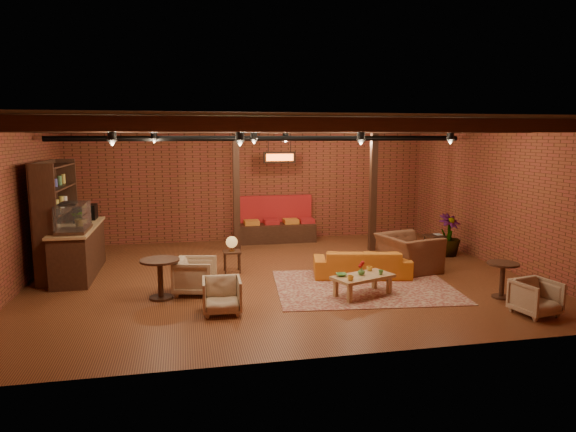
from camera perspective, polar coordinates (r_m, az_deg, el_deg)
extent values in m
plane|color=#401C10|center=(10.79, -1.00, -6.75)|extent=(10.00, 10.00, 0.00)
cube|color=black|center=(10.39, -1.05, 10.49)|extent=(10.00, 8.00, 0.02)
cube|color=brown|center=(14.40, -3.95, 3.67)|extent=(10.00, 0.02, 3.20)
cube|color=brown|center=(6.63, 5.35, -2.58)|extent=(10.00, 0.02, 3.20)
cube|color=brown|center=(10.75, -28.22, 0.83)|extent=(0.02, 8.00, 3.20)
cube|color=brown|center=(12.40, 22.35, 2.16)|extent=(0.02, 8.00, 3.20)
cylinder|color=black|center=(11.97, -2.46, 8.60)|extent=(9.60, 0.12, 0.12)
cube|color=black|center=(12.95, -5.76, 3.05)|extent=(0.16, 0.16, 3.20)
cube|color=black|center=(13.15, 9.44, 3.07)|extent=(0.16, 0.16, 3.20)
imported|color=#337F33|center=(11.73, -21.75, -0.03)|extent=(0.35, 0.39, 0.30)
cube|color=#E45616|center=(13.56, -0.95, 6.54)|extent=(0.86, 0.06, 0.30)
cube|color=maroon|center=(10.20, 8.45, -7.75)|extent=(3.66, 2.95, 0.01)
imported|color=#BB621A|center=(10.83, 8.20, -5.21)|extent=(2.10, 1.17, 0.58)
cube|color=#976646|center=(9.55, 8.32, -6.70)|extent=(1.25, 0.92, 0.05)
cube|color=#976646|center=(9.17, 6.86, -8.60)|extent=(0.07, 0.07, 0.33)
cube|color=#976646|center=(9.77, 11.16, -7.60)|extent=(0.07, 0.07, 0.33)
cube|color=#976646|center=(9.46, 5.33, -8.01)|extent=(0.07, 0.07, 0.33)
cube|color=#976646|center=(10.04, 9.59, -7.09)|extent=(0.07, 0.07, 0.33)
imported|color=gold|center=(9.18, 6.95, -6.86)|extent=(0.14, 0.14, 0.09)
imported|color=#488B3F|center=(9.64, 10.28, -6.18)|extent=(0.12, 0.12, 0.08)
imported|color=gold|center=(9.86, 9.04, -5.78)|extent=(0.14, 0.14, 0.09)
imported|color=#488B3F|center=(9.44, 5.94, -6.50)|extent=(0.25, 0.25, 0.05)
imported|color=#488B3F|center=(9.56, 8.15, -6.17)|extent=(0.14, 0.14, 0.11)
sphere|color=#B11312|center=(9.52, 8.17, -5.33)|extent=(0.10, 0.10, 0.10)
cube|color=black|center=(11.10, -6.26, -3.98)|extent=(0.38, 0.38, 0.04)
cylinder|color=black|center=(11.15, -6.23, -5.14)|extent=(0.03, 0.03, 0.43)
cylinder|color=olive|center=(11.09, -6.26, -3.84)|extent=(0.13, 0.13, 0.02)
cylinder|color=olive|center=(11.08, -6.26, -3.53)|extent=(0.04, 0.04, 0.18)
sphere|color=#CC8830|center=(11.05, -6.27, -2.89)|extent=(0.25, 0.25, 0.25)
cylinder|color=black|center=(9.49, -14.07, -4.80)|extent=(0.70, 0.70, 0.04)
cylinder|color=black|center=(9.58, -13.99, -6.84)|extent=(0.10, 0.10, 0.68)
cylinder|color=black|center=(9.67, -13.92, -8.78)|extent=(0.42, 0.42, 0.04)
imported|color=beige|center=(9.75, -10.28, -6.38)|extent=(0.81, 0.84, 0.73)
imported|color=beige|center=(8.66, -7.37, -8.58)|extent=(0.65, 0.61, 0.65)
imported|color=brown|center=(11.44, 13.27, -3.36)|extent=(1.03, 1.35, 1.06)
cube|color=black|center=(13.17, 16.00, -2.13)|extent=(0.52, 0.52, 0.04)
cylinder|color=black|center=(13.22, 15.96, -3.17)|extent=(0.04, 0.04, 0.45)
imported|color=black|center=(13.16, 16.01, -2.00)|extent=(0.20, 0.25, 0.02)
cylinder|color=black|center=(10.05, 22.80, -4.91)|extent=(0.56, 0.56, 0.03)
cylinder|color=black|center=(10.12, 22.70, -6.64)|extent=(0.09, 0.09, 0.61)
cylinder|color=black|center=(10.20, 22.59, -8.29)|extent=(0.33, 0.33, 0.03)
imported|color=beige|center=(9.42, 25.83, -7.98)|extent=(0.73, 0.69, 0.64)
imported|color=#4C7F4C|center=(12.97, 17.59, 2.41)|extent=(2.16, 2.16, 3.07)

